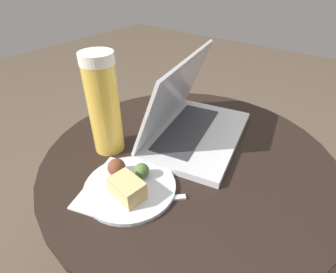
{
  "coord_description": "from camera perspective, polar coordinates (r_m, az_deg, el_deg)",
  "views": [
    {
      "loc": [
        -0.44,
        -0.27,
        0.96
      ],
      "look_at": [
        -0.05,
        0.03,
        0.61
      ],
      "focal_mm": 28.0,
      "sensor_mm": 36.0,
      "label": 1
    }
  ],
  "objects": [
    {
      "name": "ground_plane",
      "position": [
        1.09,
        3.03,
        -26.95
      ],
      "size": [
        6.0,
        6.0,
        0.0
      ],
      "primitive_type": "plane",
      "color": "brown"
    },
    {
      "name": "table",
      "position": [
        0.76,
        3.97,
        -12.34
      ],
      "size": [
        0.72,
        0.72,
        0.54
      ],
      "color": "#515156",
      "rests_on": "ground_plane"
    },
    {
      "name": "fork",
      "position": [
        0.55,
        -8.3,
        -14.0
      ],
      "size": [
        0.15,
        0.15,
        0.0
      ],
      "color": "silver",
      "rests_on": "table"
    },
    {
      "name": "laptop",
      "position": [
        0.71,
        4.82,
        3.33
      ],
      "size": [
        0.37,
        0.28,
        0.22
      ],
      "color": "silver",
      "rests_on": "table"
    },
    {
      "name": "beer_glass",
      "position": [
        0.64,
        -13.82,
        6.69
      ],
      "size": [
        0.08,
        0.08,
        0.25
      ],
      "color": "gold",
      "rests_on": "table"
    },
    {
      "name": "snack_plate",
      "position": [
        0.57,
        -8.56,
        -10.18
      ],
      "size": [
        0.2,
        0.2,
        0.05
      ],
      "color": "silver",
      "rests_on": "table"
    },
    {
      "name": "napkin",
      "position": [
        0.59,
        -11.53,
        -10.64
      ],
      "size": [
        0.2,
        0.16,
        0.0
      ],
      "color": "white",
      "rests_on": "table"
    }
  ]
}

